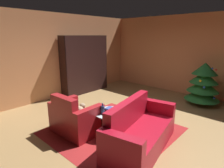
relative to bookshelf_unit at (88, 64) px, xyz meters
The scene contains 11 objects.
ground_plane 3.10m from the bookshelf_unit, 23.87° to the right, with size 8.05×8.05×0.00m, color olive.
wall_back 3.48m from the bookshelf_unit, 39.44° to the left, with size 5.96×0.06×2.76m, color tan.
wall_left 1.27m from the bookshelf_unit, 103.14° to the right, with size 0.06×6.83×2.76m, color tan.
area_rug 3.34m from the bookshelf_unit, 30.67° to the right, with size 2.41×2.52×0.01m, color maroon.
bookshelf_unit is the anchor object (origin of this frame).
armchair_red 3.18m from the bookshelf_unit, 45.57° to the right, with size 1.05×0.76×0.87m.
couch_red 4.01m from the bookshelf_unit, 26.39° to the right, with size 1.07×1.93×0.90m.
coffee_table 3.30m from the bookshelf_unit, 31.86° to the right, with size 0.70×0.70×0.48m.
book_stack_on_table 3.29m from the bookshelf_unit, 32.11° to the right, with size 0.22×0.19×0.10m.
bottle_on_table 3.34m from the bookshelf_unit, 35.08° to the right, with size 0.07×0.07×0.24m.
decorated_tree 3.92m from the bookshelf_unit, 21.89° to the left, with size 1.00×1.00×1.29m.
Camera 1 is at (2.59, -3.20, 2.06)m, focal length 29.84 mm.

